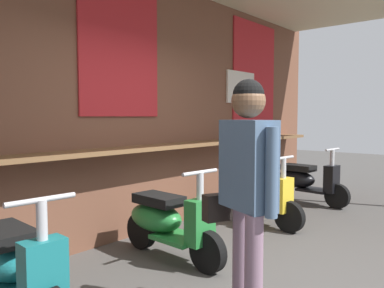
% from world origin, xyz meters
% --- Properties ---
extents(ground_plane, '(26.72, 26.72, 0.00)m').
position_xyz_m(ground_plane, '(0.00, 0.00, 0.00)').
color(ground_plane, '#474442').
extents(market_stall_facade, '(9.54, 2.37, 3.29)m').
position_xyz_m(market_stall_facade, '(0.00, 1.86, 1.84)').
color(market_stall_facade, brown).
rests_on(market_stall_facade, ground_plane).
extents(scooter_teal, '(0.48, 1.40, 0.97)m').
position_xyz_m(scooter_teal, '(-1.66, 1.08, 0.39)').
color(scooter_teal, '#197075').
rests_on(scooter_teal, ground_plane).
extents(scooter_green, '(0.49, 1.40, 0.97)m').
position_xyz_m(scooter_green, '(-0.05, 1.08, 0.39)').
color(scooter_green, '#237533').
rests_on(scooter_green, ground_plane).
extents(scooter_yellow, '(0.48, 1.40, 0.97)m').
position_xyz_m(scooter_yellow, '(1.64, 1.08, 0.39)').
color(scooter_yellow, gold).
rests_on(scooter_yellow, ground_plane).
extents(scooter_black, '(0.49, 1.40, 0.97)m').
position_xyz_m(scooter_black, '(3.33, 1.08, 0.39)').
color(scooter_black, black).
rests_on(scooter_black, ground_plane).
extents(shopper_browsing, '(0.42, 0.68, 1.73)m').
position_xyz_m(shopper_browsing, '(-0.69, -0.29, 1.06)').
color(shopper_browsing, gray).
rests_on(shopper_browsing, ground_plane).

